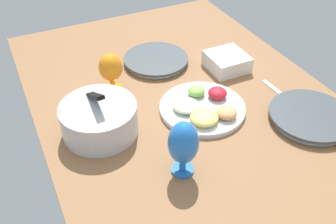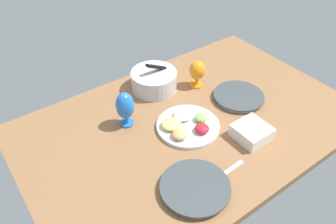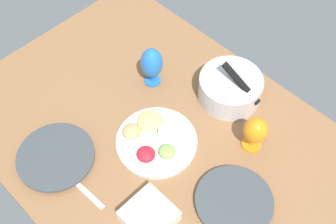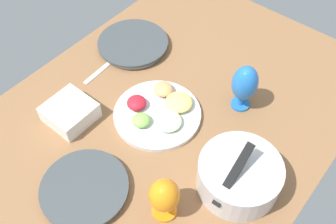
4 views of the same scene
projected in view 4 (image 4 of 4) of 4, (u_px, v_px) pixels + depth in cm
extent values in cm
cube|color=#8C603D|center=(156.00, 130.00, 132.96)|extent=(160.00, 104.00, 4.00)
cylinder|color=silver|center=(133.00, 45.00, 155.17)|extent=(25.69, 25.69, 1.81)
cylinder|color=#3E4549|center=(133.00, 43.00, 154.04)|extent=(27.92, 27.92, 1.08)
cylinder|color=silver|center=(85.00, 190.00, 115.80)|extent=(24.28, 24.28, 1.59)
cylinder|color=#3E4549|center=(84.00, 188.00, 114.81)|extent=(26.40, 26.40, 0.96)
cylinder|color=silver|center=(239.00, 176.00, 113.79)|extent=(24.59, 24.59, 10.39)
cylinder|color=white|center=(240.00, 170.00, 111.35)|extent=(22.13, 22.13, 1.87)
cube|color=black|center=(234.00, 174.00, 106.53)|extent=(18.05, 3.48, 10.30)
cylinder|color=silver|center=(157.00, 114.00, 133.42)|extent=(29.97, 29.97, 1.80)
ellipsoid|color=#8CC659|center=(141.00, 120.00, 128.69)|extent=(6.11, 6.11, 3.21)
ellipsoid|color=beige|center=(168.00, 121.00, 128.78)|extent=(9.20, 9.20, 2.67)
ellipsoid|color=#F9E072|center=(179.00, 102.00, 133.48)|extent=(9.47, 9.47, 3.31)
ellipsoid|color=#F2A566|center=(163.00, 89.00, 137.13)|extent=(6.93, 6.93, 3.41)
ellipsoid|color=red|center=(137.00, 103.00, 133.11)|extent=(6.70, 6.70, 3.57)
cylinder|color=blue|center=(240.00, 104.00, 136.77)|extent=(6.59, 6.59, 1.00)
cylinder|color=blue|center=(241.00, 100.00, 135.06)|extent=(2.00, 2.00, 3.36)
ellipsoid|color=blue|center=(245.00, 83.00, 128.31)|extent=(8.78, 8.78, 13.88)
cylinder|color=orange|center=(164.00, 210.00, 112.10)|extent=(7.31, 7.31, 1.00)
cylinder|color=orange|center=(164.00, 207.00, 110.26)|extent=(2.00, 2.00, 3.69)
ellipsoid|color=orange|center=(164.00, 195.00, 104.72)|extent=(8.72, 8.72, 10.48)
cube|color=white|center=(70.00, 112.00, 131.12)|extent=(14.87, 14.87, 6.26)
cube|color=#F9E072|center=(69.00, 109.00, 129.55)|extent=(12.19, 12.19, 2.00)
cube|color=silver|center=(101.00, 69.00, 147.71)|extent=(18.06, 2.64, 0.60)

